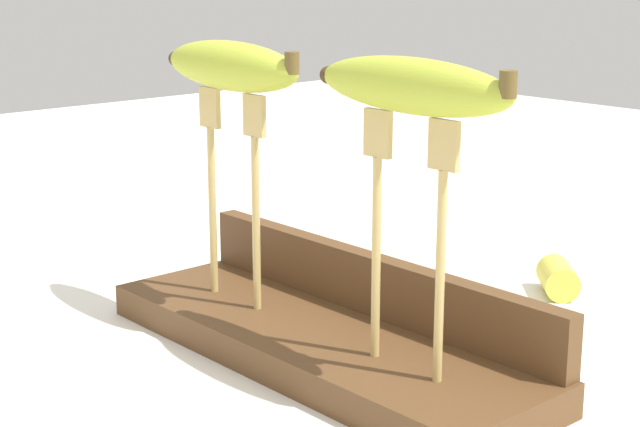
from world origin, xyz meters
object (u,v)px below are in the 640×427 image
(banana_chunk_near, at_px, (558,278))
(fork_stand_right, at_px, (408,221))
(banana_raised_left, at_px, (231,66))
(banana_raised_right, at_px, (411,86))
(fork_stand_left, at_px, (233,178))

(banana_chunk_near, bearing_deg, fork_stand_right, -75.97)
(banana_raised_left, distance_m, banana_chunk_near, 0.40)
(banana_raised_left, xyz_separation_m, banana_chunk_near, (0.14, 0.30, -0.22))
(banana_raised_right, bearing_deg, banana_raised_left, -180.00)
(banana_raised_right, xyz_separation_m, banana_chunk_near, (-0.08, 0.30, -0.23))
(fork_stand_right, distance_m, banana_raised_left, 0.23)
(fork_stand_left, relative_size, fork_stand_right, 0.98)
(banana_raised_left, bearing_deg, fork_stand_left, -0.95)
(fork_stand_left, bearing_deg, fork_stand_right, -0.00)
(fork_stand_left, height_order, banana_chunk_near, fork_stand_left)
(fork_stand_right, relative_size, banana_raised_left, 1.06)
(banana_chunk_near, bearing_deg, banana_raised_right, -75.99)
(fork_stand_left, xyz_separation_m, banana_raised_left, (-0.00, 0.00, 0.10))
(fork_stand_left, bearing_deg, banana_raised_right, 0.00)
(fork_stand_left, height_order, fork_stand_right, fork_stand_right)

